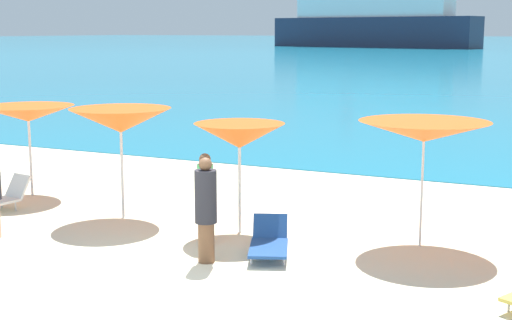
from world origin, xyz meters
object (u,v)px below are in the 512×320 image
object	(u,v)px
umbrella_5	(424,132)
beachgoer_3	(205,196)
beachgoer_4	(206,208)
cruise_ship	(372,18)
umbrella_2	(28,114)
umbrella_3	(120,121)
umbrella_4	(239,136)
lounge_chair_8	(269,242)

from	to	relation	value
umbrella_5	beachgoer_3	bearing A→B (deg)	-156.45
beachgoer_4	cruise_ship	distance (m)	157.37
umbrella_2	cruise_ship	world-z (taller)	cruise_ship
umbrella_2	beachgoer_3	size ratio (longest dim) A/B	1.39
beachgoer_4	cruise_ship	xyz separation A→B (m)	(-43.46, 151.15, 5.52)
umbrella_2	beachgoer_3	distance (m)	6.03
beachgoer_3	cruise_ship	size ratio (longest dim) A/B	0.03
umbrella_3	umbrella_4	xyz separation A→B (m)	(2.68, 0.03, -0.15)
umbrella_4	cruise_ship	bearing A→B (deg)	106.11
umbrella_3	cruise_ship	xyz separation A→B (m)	(-40.44, 149.28, 4.44)
cruise_ship	beachgoer_3	bearing A→B (deg)	-60.81
umbrella_5	lounge_chair_8	world-z (taller)	umbrella_5
beachgoer_3	cruise_ship	world-z (taller)	cruise_ship
umbrella_3	beachgoer_4	xyz separation A→B (m)	(3.02, -1.87, -1.09)
cruise_ship	umbrella_3	bearing A→B (deg)	-61.60
umbrella_2	lounge_chair_8	bearing A→B (deg)	-15.37
umbrella_5	cruise_ship	size ratio (longest dim) A/B	0.05
umbrella_2	umbrella_4	xyz separation A→B (m)	(5.88, -0.81, -0.05)
umbrella_4	umbrella_5	xyz separation A→B (m)	(3.33, 0.58, 0.21)
beachgoer_3	beachgoer_4	distance (m)	1.09
umbrella_5	beachgoer_3	xyz separation A→B (m)	(-3.53, -1.54, -1.18)
beachgoer_4	umbrella_5	bearing A→B (deg)	-103.94
umbrella_5	cruise_ship	xyz separation A→B (m)	(-46.45, 148.67, 4.38)
umbrella_2	umbrella_4	bearing A→B (deg)	-7.85
umbrella_3	cruise_ship	bearing A→B (deg)	105.16
lounge_chair_8	beachgoer_4	bearing A→B (deg)	-157.17
umbrella_3	umbrella_5	world-z (taller)	umbrella_3
umbrella_2	cruise_ship	size ratio (longest dim) A/B	0.05
umbrella_2	umbrella_5	world-z (taller)	umbrella_5
umbrella_3	umbrella_4	size ratio (longest dim) A/B	1.08
beachgoer_3	beachgoer_4	xyz separation A→B (m)	(0.54, -0.94, 0.04)
umbrella_2	cruise_ship	distance (m)	153.11
lounge_chair_8	beachgoer_4	size ratio (longest dim) A/B	0.85
umbrella_2	beachgoer_4	world-z (taller)	umbrella_2
umbrella_3	lounge_chair_8	world-z (taller)	umbrella_3
umbrella_3	cruise_ship	size ratio (longest dim) A/B	0.05
beachgoer_3	cruise_ship	xyz separation A→B (m)	(-42.91, 150.21, 5.56)
umbrella_2	beachgoer_3	bearing A→B (deg)	-17.33
umbrella_3	umbrella_5	bearing A→B (deg)	5.79
umbrella_3	beachgoer_3	bearing A→B (deg)	-20.57
umbrella_4	umbrella_5	world-z (taller)	umbrella_5
beachgoer_3	umbrella_5	bearing A→B (deg)	161.75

